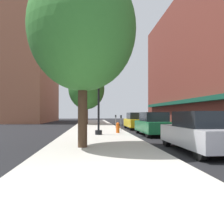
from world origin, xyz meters
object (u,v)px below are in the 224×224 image
Objects in this scene: parking_meter_near at (116,120)px; car_green at (153,124)px; fire_hydrant at (118,128)px; lamppost at (99,90)px; car_yellow at (136,121)px; tree_near at (87,89)px; car_silver at (199,132)px; tree_mid at (83,30)px; parking_meter_far at (121,121)px.

car_green is (1.95, -6.65, -0.14)m from parking_meter_near.
fire_hydrant is 2.61m from car_green.
lamppost is 1.37× the size of car_yellow.
car_green is (5.09, -14.35, -4.13)m from tree_near.
lamppost is at bearing 121.69° from car_silver.
tree_near is at bearing 94.67° from lamppost.
lamppost reaches higher than car_green.
lamppost is 0.76× the size of tree_mid.
parking_meter_near is at bearing 105.16° from car_green.
tree_mid is at bearing 168.80° from car_silver.
car_yellow is (2.43, 5.16, 0.29)m from fire_hydrant.
car_silver is at bearing -81.64° from parking_meter_near.
tree_near is at bearing 103.79° from car_silver.
car_green is (0.00, 6.62, 0.00)m from car_silver.
car_green reaches higher than parking_meter_near.
fire_hydrant is 0.18× the size of car_silver.
fire_hydrant is 0.10× the size of tree_mid.
parking_meter_near is at bearing 90.00° from parking_meter_far.
car_green is 1.00× the size of car_yellow.
tree_mid is (-2.80, -8.31, 4.22)m from parking_meter_far.
car_green is at bearing 90.14° from car_silver.
car_green is at bearing 3.89° from lamppost.
tree_mid is at bearing -102.82° from parking_meter_near.
car_yellow is at bearing -58.39° from tree_near.
parking_meter_near is (0.48, 5.73, 0.43)m from fire_hydrant.
parking_meter_far is at bearing 102.02° from car_silver.
car_silver is at bearing -58.45° from lamppost.
car_yellow is (3.90, 6.34, -2.39)m from lamppost.
fire_hydrant is 8.39m from tree_mid.
parking_meter_near and parking_meter_far have the same top height.
car_silver is (1.95, -13.27, -0.14)m from parking_meter_near.
tree_near reaches higher than parking_meter_near.
parking_meter_far is at bearing 74.53° from fire_hydrant.
tree_mid is (-0.85, -5.40, 1.97)m from lamppost.
tree_mid reaches higher than parking_meter_far.
tree_mid is at bearing -89.03° from tree_near.
lamppost is 0.77× the size of tree_near.
parking_meter_far reaches higher than fire_hydrant.
fire_hydrant is 0.60× the size of parking_meter_far.
car_silver is (3.90, -6.35, -2.39)m from lamppost.
lamppost is at bearing -177.29° from car_green.
car_green is 6.08m from car_yellow.
tree_mid reaches higher than car_silver.
car_green and car_yellow have the same top height.
lamppost reaches higher than fire_hydrant.
car_yellow is at bearing -16.44° from parking_meter_near.
tree_near reaches higher than car_yellow.
car_silver reaches higher than parking_meter_far.
car_silver is 1.00× the size of car_yellow.
parking_meter_near is 9.22m from tree_near.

